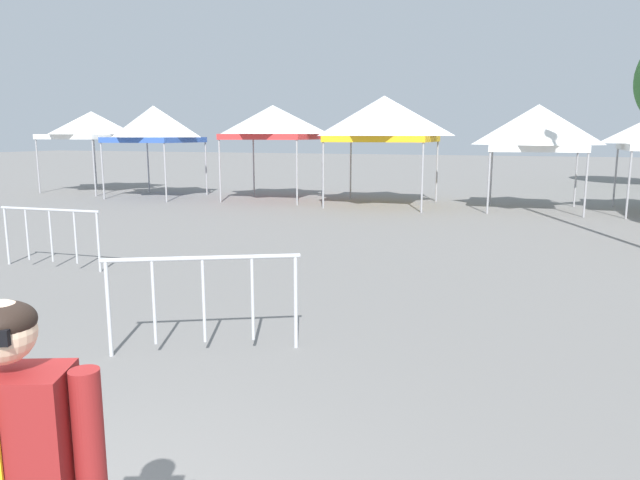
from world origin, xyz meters
The scene contains 7 objects.
canopy_tent_behind_right centered at (-15.43, 17.84, 2.75)m, with size 3.41×3.41×3.32m.
canopy_tent_behind_left centered at (-11.59, 16.89, 2.76)m, with size 2.94×2.94×3.44m.
canopy_tent_far_right centered at (-6.99, 17.69, 2.80)m, with size 3.22×3.22×3.41m.
canopy_tent_center centered at (-2.80, 17.53, 2.88)m, with size 3.49×3.49×3.64m.
canopy_tent_behind_center centered at (2.04, 17.89, 2.57)m, with size 3.01×3.01×3.28m.
crowd_barrier_near_person centered at (-5.69, 5.99, 0.75)m, with size 2.10×0.19×1.08m.
crowd_barrier_by_lift centered at (-0.90, 3.44, 0.75)m, with size 1.86×1.06×1.08m.
Camera 1 is at (2.51, -1.79, 2.34)m, focal length 32.87 mm.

